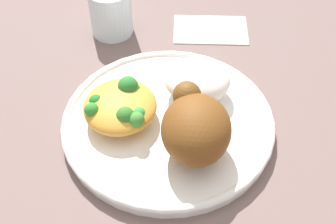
{
  "coord_description": "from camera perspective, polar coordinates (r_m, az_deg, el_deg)",
  "views": [
    {
      "loc": [
        -0.4,
        -0.02,
        0.46
      ],
      "look_at": [
        0.0,
        0.0,
        0.03
      ],
      "focal_mm": 47.98,
      "sensor_mm": 36.0,
      "label": 1
    }
  ],
  "objects": [
    {
      "name": "roasted_chicken",
      "position": [
        0.53,
        3.51,
        -1.92
      ],
      "size": [
        0.11,
        0.08,
        0.07
      ],
      "color": "brown",
      "rests_on": "plate"
    },
    {
      "name": "plate",
      "position": [
        0.6,
        0.0,
        -1.3
      ],
      "size": [
        0.28,
        0.28,
        0.02
      ],
      "color": "white",
      "rests_on": "ground_plane"
    },
    {
      "name": "napkin",
      "position": [
        0.77,
        5.42,
        10.43
      ],
      "size": [
        0.08,
        0.13,
        0.0
      ],
      "primitive_type": "cube",
      "rotation": [
        0.0,
        0.0,
        0.02
      ],
      "color": "white",
      "rests_on": "ground_plane"
    },
    {
      "name": "water_glass",
      "position": [
        0.75,
        -7.27,
        12.55
      ],
      "size": [
        0.07,
        0.07,
        0.08
      ],
      "primitive_type": "cylinder",
      "color": "silver",
      "rests_on": "ground_plane"
    },
    {
      "name": "mac_cheese_with_broccoli",
      "position": [
        0.58,
        -6.06,
        0.64
      ],
      "size": [
        0.1,
        0.1,
        0.04
      ],
      "color": "gold",
      "rests_on": "plate"
    },
    {
      "name": "rice_pile",
      "position": [
        0.61,
        3.73,
        4.07
      ],
      "size": [
        0.08,
        0.09,
        0.04
      ],
      "primitive_type": "ellipsoid",
      "color": "white",
      "rests_on": "plate"
    },
    {
      "name": "ground_plane",
      "position": [
        0.61,
        0.0,
        -2.0
      ],
      "size": [
        2.0,
        2.0,
        0.0
      ],
      "primitive_type": "plane",
      "color": "#6F5856"
    }
  ]
}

